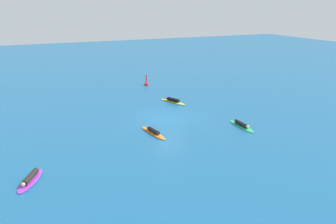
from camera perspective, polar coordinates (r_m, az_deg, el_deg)
ground_plane at (r=28.69m, az=0.00°, el=-0.95°), size 120.00×120.00×0.00m
surfer_on_yellow_board at (r=33.16m, az=0.78°, el=1.83°), size 1.67×2.99×0.41m
surfer_on_green_board at (r=27.20m, az=11.73°, el=-2.07°), size 0.76×3.04×0.37m
surfer_on_purple_board at (r=20.15m, az=-21.21°, el=-9.96°), size 1.86×2.71×0.39m
surfer_on_orange_board at (r=25.32m, az=-2.39°, el=-3.19°), size 1.00×3.20×0.37m
marker_buoy at (r=40.03m, az=-3.48°, el=4.56°), size 0.47×0.47×1.30m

